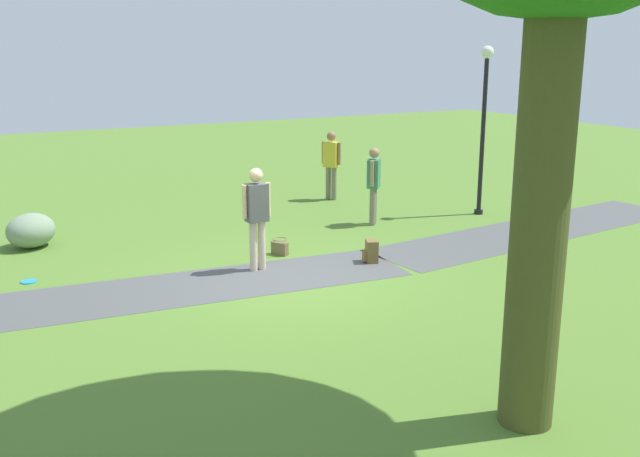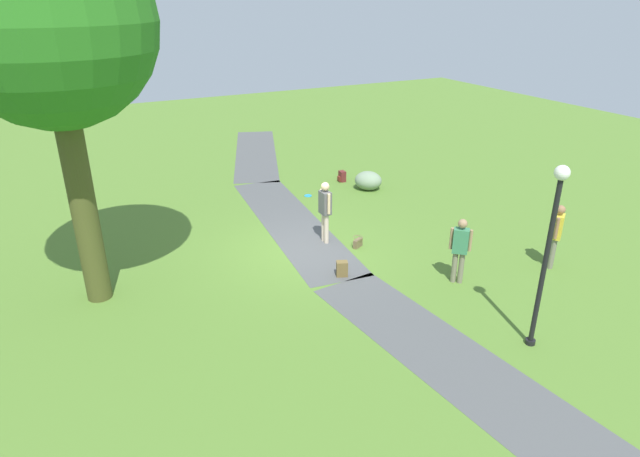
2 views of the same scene
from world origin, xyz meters
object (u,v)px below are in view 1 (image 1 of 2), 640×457
at_px(lamp_post, 484,113).
at_px(frisbee_on_grass, 29,282).
at_px(man_near_boulder, 374,180).
at_px(handbag_on_grass, 280,247).
at_px(lawn_boulder, 31,230).
at_px(spare_backpack_on_lawn, 371,252).
at_px(woman_with_handbag, 257,211).
at_px(passerby_on_path, 331,160).

height_order(lamp_post, frisbee_on_grass, lamp_post).
relative_size(man_near_boulder, handbag_on_grass, 4.54).
bearing_deg(handbag_on_grass, man_near_boulder, -157.62).
bearing_deg(lawn_boulder, spare_backpack_on_lawn, 142.66).
height_order(lawn_boulder, man_near_boulder, man_near_boulder).
xyz_separation_m(woman_with_handbag, frisbee_on_grass, (3.59, -1.20, -1.03)).
height_order(lamp_post, passerby_on_path, lamp_post).
distance_m(woman_with_handbag, handbag_on_grass, 1.33).
height_order(passerby_on_path, spare_backpack_on_lawn, passerby_on_path).
height_order(woman_with_handbag, spare_backpack_on_lawn, woman_with_handbag).
bearing_deg(handbag_on_grass, woman_with_handbag, 41.69).
xyz_separation_m(lawn_boulder, passerby_on_path, (-7.24, -1.07, 0.66)).
bearing_deg(man_near_boulder, passerby_on_path, -100.16).
bearing_deg(man_near_boulder, handbag_on_grass, 22.38).
relative_size(man_near_boulder, passerby_on_path, 0.98).
relative_size(lawn_boulder, frisbee_on_grass, 5.04).
distance_m(lawn_boulder, handbag_on_grass, 4.84).
bearing_deg(spare_backpack_on_lawn, frisbee_on_grass, -17.42).
distance_m(lawn_boulder, woman_with_handbag, 4.76).
xyz_separation_m(lawn_boulder, frisbee_on_grass, (0.35, 2.23, -0.32)).
distance_m(man_near_boulder, frisbee_on_grass, 7.20).
bearing_deg(woman_with_handbag, man_near_boulder, -152.94).
bearing_deg(lamp_post, spare_backpack_on_lawn, 25.44).
distance_m(passerby_on_path, handbag_on_grass, 5.13).
bearing_deg(man_near_boulder, lawn_boulder, -13.48).
height_order(woman_with_handbag, frisbee_on_grass, woman_with_handbag).
relative_size(lawn_boulder, passerby_on_path, 0.75).
xyz_separation_m(lamp_post, woman_with_handbag, (6.21, 1.47, -1.27)).
distance_m(lamp_post, woman_with_handbag, 6.51).
height_order(lawn_boulder, spare_backpack_on_lawn, lawn_boulder).
distance_m(lamp_post, spare_backpack_on_lawn, 5.15).
bearing_deg(passerby_on_path, frisbee_on_grass, 23.48).
relative_size(lawn_boulder, woman_with_handbag, 0.72).
distance_m(lawn_boulder, frisbee_on_grass, 2.28).
height_order(handbag_on_grass, frisbee_on_grass, handbag_on_grass).
xyz_separation_m(spare_backpack_on_lawn, frisbee_on_grass, (5.56, -1.74, -0.18)).
height_order(woman_with_handbag, handbag_on_grass, woman_with_handbag).
bearing_deg(spare_backpack_on_lawn, handbag_on_grass, -43.98).
relative_size(woman_with_handbag, passerby_on_path, 1.04).
xyz_separation_m(man_near_boulder, passerby_on_path, (-0.48, -2.69, 0.02)).
relative_size(lamp_post, handbag_on_grass, 10.25).
distance_m(lawn_boulder, spare_backpack_on_lawn, 6.55).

